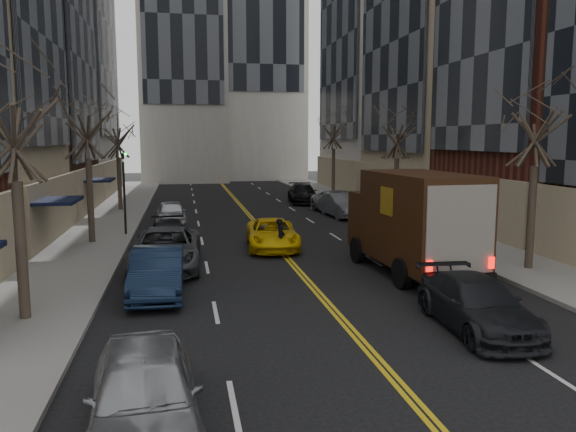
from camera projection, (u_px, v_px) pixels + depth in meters
name	position (u px, v px, depth m)	size (l,w,h in m)	color
sidewalk_left	(107.00, 222.00, 34.20)	(4.00, 66.00, 0.15)	slate
sidewalk_right	(387.00, 215.00, 37.49)	(4.00, 66.00, 0.15)	slate
streetwall_right	(461.00, 4.00, 41.86)	(12.26, 49.00, 34.00)	#4C301E
tree_lf_near	(11.00, 97.00, 14.90)	(3.20, 3.20, 8.41)	#382D23
tree_lf_mid	(86.00, 108.00, 26.54)	(3.20, 3.20, 8.91)	#382D23
tree_lf_far	(117.00, 126.00, 39.27)	(3.20, 3.20, 8.12)	#382D23
tree_rt_near	(538.00, 103.00, 21.01)	(3.20, 3.20, 8.71)	#382D23
tree_rt_mid	(398.00, 122.00, 34.68)	(3.20, 3.20, 8.32)	#382D23
tree_rt_far	(334.00, 120.00, 49.20)	(3.20, 3.20, 9.11)	#382D23
traffic_signal	(124.00, 184.00, 29.25)	(0.29, 0.26, 4.70)	black
ups_truck	(413.00, 223.00, 21.25)	(3.24, 7.25, 3.89)	black
observer_sedan	(477.00, 304.00, 15.13)	(2.19, 4.92, 1.40)	black
taxi	(272.00, 234.00, 26.32)	(2.30, 4.99, 1.39)	yellow
pedestrian	(281.00, 237.00, 24.65)	(0.60, 0.40, 1.66)	black
parked_lf_a	(144.00, 394.00, 9.61)	(1.88, 4.67, 1.59)	#95989C
parked_lf_b	(157.00, 272.00, 18.41)	(1.64, 4.72, 1.55)	#0F1C32
parked_lf_c	(166.00, 249.00, 22.15)	(2.68, 5.81, 1.62)	#45474C
parked_lf_d	(167.00, 235.00, 26.15)	(1.89, 4.65, 1.35)	black
parked_lf_e	(171.00, 213.00, 33.33)	(1.75, 4.35, 1.48)	#AFB3B8
parked_rt_a	(342.00, 206.00, 36.96)	(1.64, 4.70, 1.55)	#46484D
parked_rt_b	(340.00, 202.00, 38.80)	(2.62, 5.67, 1.58)	#A2A3AA
parked_rt_c	(303.00, 193.00, 45.22)	(2.15, 5.28, 1.53)	black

